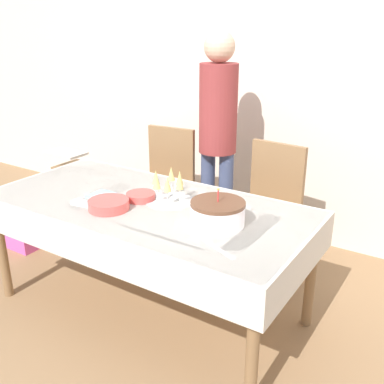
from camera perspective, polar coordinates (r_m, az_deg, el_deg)
ground_plane at (r=2.99m, az=-5.35°, el=-14.49°), size 12.00×12.00×0.00m
wall_back at (r=3.77m, az=8.74°, el=14.82°), size 8.00×0.05×2.70m
dining_table at (r=2.68m, az=-5.80°, el=-3.36°), size 1.94×0.93×0.73m
dining_chair_far_left at (r=3.55m, az=-3.44°, el=1.01°), size 0.46×0.46×0.96m
dining_chair_far_right at (r=3.14m, az=9.61°, el=-1.92°), size 0.46×0.46×0.96m
birthday_cake at (r=2.32m, az=3.29°, el=-2.71°), size 0.28×0.28×0.20m
champagne_tray at (r=2.62m, az=-2.97°, el=0.63°), size 0.29×0.29×0.18m
plate_stack_main at (r=2.57m, az=-10.53°, el=-1.59°), size 0.23×0.23×0.06m
plate_stack_dessert at (r=2.68m, az=-6.53°, el=-0.56°), size 0.17×0.17×0.04m
cake_knife at (r=2.13m, az=2.77°, el=-6.90°), size 0.28×0.13×0.00m
fork_pile at (r=2.66m, az=-13.42°, el=-1.45°), size 0.18×0.08×0.02m
napkin_pile at (r=2.77m, az=-11.33°, el=-0.46°), size 0.15×0.15×0.01m
person_standing at (r=3.35m, az=3.32°, el=8.47°), size 0.28×0.28×1.68m
high_chair at (r=4.02m, az=-14.62°, el=2.07°), size 0.33×0.35×0.71m
gift_bag at (r=3.87m, az=-20.93°, el=-4.44°), size 0.26×0.16×0.33m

